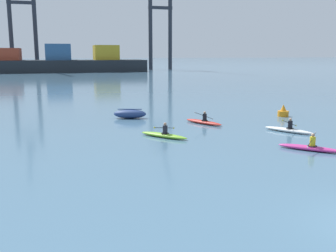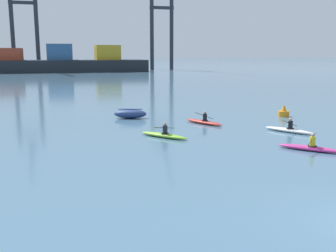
{
  "view_description": "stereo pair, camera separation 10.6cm",
  "coord_description": "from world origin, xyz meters",
  "px_view_note": "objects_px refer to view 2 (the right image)",
  "views": [
    {
      "loc": [
        -9.46,
        -8.65,
        5.16
      ],
      "look_at": [
        -2.9,
        14.77,
        0.6
      ],
      "focal_mm": 41.71,
      "sensor_mm": 36.0,
      "label": 1
    },
    {
      "loc": [
        -9.35,
        -8.68,
        5.16
      ],
      "look_at": [
        -2.9,
        14.77,
        0.6
      ],
      "focal_mm": 41.71,
      "sensor_mm": 36.0,
      "label": 2
    }
  ],
  "objects_px": {
    "gantry_crane_west_mid": "(162,17)",
    "channel_buoy": "(284,112)",
    "kayak_red": "(204,122)",
    "capsized_dinghy": "(130,114)",
    "container_barge": "(61,63)",
    "kayak_white": "(289,130)",
    "kayak_magenta": "(310,148)",
    "kayak_lime": "(164,135)",
    "gantry_crane_west": "(24,16)"
  },
  "relations": [
    {
      "from": "container_barge",
      "to": "channel_buoy",
      "type": "bearing_deg",
      "value": -78.46
    },
    {
      "from": "kayak_magenta",
      "to": "channel_buoy",
      "type": "bearing_deg",
      "value": 65.12
    },
    {
      "from": "channel_buoy",
      "to": "gantry_crane_west",
      "type": "bearing_deg",
      "value": 105.84
    },
    {
      "from": "gantry_crane_west",
      "to": "kayak_red",
      "type": "xyz_separation_m",
      "value": [
        19.43,
        -96.74,
        -15.56
      ]
    },
    {
      "from": "gantry_crane_west",
      "to": "capsized_dinghy",
      "type": "relative_size",
      "value": 11.3
    },
    {
      "from": "container_barge",
      "to": "gantry_crane_west",
      "type": "height_order",
      "value": "gantry_crane_west"
    },
    {
      "from": "container_barge",
      "to": "kayak_white",
      "type": "distance_m",
      "value": 91.57
    },
    {
      "from": "kayak_lime",
      "to": "kayak_white",
      "type": "relative_size",
      "value": 0.93
    },
    {
      "from": "container_barge",
      "to": "kayak_red",
      "type": "relative_size",
      "value": 14.43
    },
    {
      "from": "container_barge",
      "to": "gantry_crane_west_mid",
      "type": "distance_m",
      "value": 34.06
    },
    {
      "from": "channel_buoy",
      "to": "kayak_magenta",
      "type": "xyz_separation_m",
      "value": [
        -4.91,
        -10.59,
        -0.19
      ]
    },
    {
      "from": "kayak_red",
      "to": "kayak_white",
      "type": "height_order",
      "value": "kayak_red"
    },
    {
      "from": "kayak_white",
      "to": "kayak_lime",
      "type": "bearing_deg",
      "value": 175.7
    },
    {
      "from": "gantry_crane_west",
      "to": "kayak_white",
      "type": "xyz_separation_m",
      "value": [
        23.76,
        -101.11,
        -15.56
      ]
    },
    {
      "from": "capsized_dinghy",
      "to": "kayak_magenta",
      "type": "bearing_deg",
      "value": -60.19
    },
    {
      "from": "channel_buoy",
      "to": "kayak_red",
      "type": "height_order",
      "value": "kayak_red"
    },
    {
      "from": "kayak_red",
      "to": "kayak_magenta",
      "type": "distance_m",
      "value": 9.45
    },
    {
      "from": "capsized_dinghy",
      "to": "channel_buoy",
      "type": "bearing_deg",
      "value": -11.25
    },
    {
      "from": "capsized_dinghy",
      "to": "kayak_magenta",
      "type": "relative_size",
      "value": 0.98
    },
    {
      "from": "gantry_crane_west_mid",
      "to": "kayak_red",
      "type": "bearing_deg",
      "value": -102.7
    },
    {
      "from": "container_barge",
      "to": "kayak_white",
      "type": "height_order",
      "value": "container_barge"
    },
    {
      "from": "container_barge",
      "to": "kayak_white",
      "type": "xyz_separation_m",
      "value": [
        14.02,
        -90.46,
        -2.38
      ]
    },
    {
      "from": "kayak_white",
      "to": "kayak_magenta",
      "type": "bearing_deg",
      "value": -109.52
    },
    {
      "from": "channel_buoy",
      "to": "kayak_red",
      "type": "xyz_separation_m",
      "value": [
        -7.58,
        -1.52,
        -0.19
      ]
    },
    {
      "from": "gantry_crane_west_mid",
      "to": "capsized_dinghy",
      "type": "height_order",
      "value": "gantry_crane_west_mid"
    },
    {
      "from": "gantry_crane_west",
      "to": "kayak_lime",
      "type": "height_order",
      "value": "gantry_crane_west"
    },
    {
      "from": "kayak_red",
      "to": "kayak_lime",
      "type": "relative_size",
      "value": 1.1
    },
    {
      "from": "gantry_crane_west_mid",
      "to": "kayak_magenta",
      "type": "relative_size",
      "value": 12.18
    },
    {
      "from": "gantry_crane_west_mid",
      "to": "kayak_white",
      "type": "relative_size",
      "value": 10.89
    },
    {
      "from": "container_barge",
      "to": "kayak_lime",
      "type": "bearing_deg",
      "value": -86.41
    },
    {
      "from": "container_barge",
      "to": "kayak_red",
      "type": "height_order",
      "value": "container_barge"
    },
    {
      "from": "gantry_crane_west_mid",
      "to": "container_barge",
      "type": "bearing_deg",
      "value": -167.61
    },
    {
      "from": "channel_buoy",
      "to": "kayak_lime",
      "type": "height_order",
      "value": "channel_buoy"
    },
    {
      "from": "capsized_dinghy",
      "to": "kayak_white",
      "type": "distance_m",
      "value": 12.39
    },
    {
      "from": "channel_buoy",
      "to": "kayak_white",
      "type": "xyz_separation_m",
      "value": [
        -3.25,
        -5.9,
        -0.19
      ]
    },
    {
      "from": "container_barge",
      "to": "capsized_dinghy",
      "type": "xyz_separation_m",
      "value": [
        4.89,
        -82.1,
        -2.2
      ]
    },
    {
      "from": "gantry_crane_west_mid",
      "to": "channel_buoy",
      "type": "bearing_deg",
      "value": -98.31
    },
    {
      "from": "channel_buoy",
      "to": "kayak_lime",
      "type": "relative_size",
      "value": 0.33
    },
    {
      "from": "gantry_crane_west",
      "to": "kayak_lime",
      "type": "bearing_deg",
      "value": -81.3
    },
    {
      "from": "gantry_crane_west",
      "to": "gantry_crane_west_mid",
      "type": "relative_size",
      "value": 0.91
    },
    {
      "from": "gantry_crane_west",
      "to": "capsized_dinghy",
      "type": "bearing_deg",
      "value": -81.04
    },
    {
      "from": "gantry_crane_west",
      "to": "kayak_red",
      "type": "height_order",
      "value": "gantry_crane_west"
    },
    {
      "from": "kayak_red",
      "to": "gantry_crane_west_mid",
      "type": "bearing_deg",
      "value": 77.3
    },
    {
      "from": "kayak_red",
      "to": "kayak_white",
      "type": "bearing_deg",
      "value": -45.25
    },
    {
      "from": "kayak_magenta",
      "to": "kayak_white",
      "type": "relative_size",
      "value": 0.89
    },
    {
      "from": "channel_buoy",
      "to": "kayak_magenta",
      "type": "relative_size",
      "value": 0.35
    },
    {
      "from": "kayak_magenta",
      "to": "kayak_lime",
      "type": "height_order",
      "value": "same"
    },
    {
      "from": "gantry_crane_west",
      "to": "gantry_crane_west_mid",
      "type": "xyz_separation_m",
      "value": [
        40.34,
        -3.93,
        0.19
      ]
    },
    {
      "from": "container_barge",
      "to": "capsized_dinghy",
      "type": "distance_m",
      "value": 82.27
    },
    {
      "from": "kayak_red",
      "to": "kayak_magenta",
      "type": "relative_size",
      "value": 1.14
    }
  ]
}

